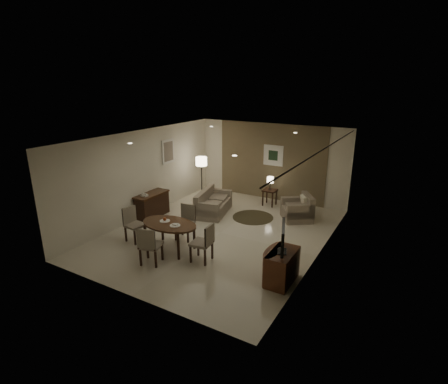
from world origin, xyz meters
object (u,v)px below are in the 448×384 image
Objects in this scene: armchair at (297,207)px; chair_left at (135,225)px; dining_table at (170,236)px; sofa at (214,202)px; tv_cabinet at (282,267)px; chair_far at (185,223)px; chair_right at (201,243)px; side_table at (270,197)px; chair_near at (151,245)px; floor_lamp at (202,179)px; console_desk at (152,205)px.

chair_left is at bearing -76.51° from armchair.
dining_table is 2.72m from sofa.
tv_cabinet is 3.11m from chair_far.
tv_cabinet is at bearing -82.49° from chair_left.
chair_right is 3.13m from sofa.
dining_table is 4.38m from side_table.
side_table is at bearing -116.00° from chair_near.
chair_far is 2.05m from sofa.
armchair is (2.16, 2.84, -0.07)m from chair_far.
tv_cabinet is at bearing -39.41° from floor_lamp.
chair_right is (-1.98, -0.09, 0.12)m from tv_cabinet.
dining_table is at bearing -79.24° from chair_left.
side_table is 2.48m from floor_lamp.
console_desk is 2.17× the size of side_table.
console_desk is 1.33× the size of tv_cabinet.
chair_far is 0.58× the size of sofa.
chair_near is at bearing -60.47° from chair_right.
chair_far is (-0.10, 1.46, -0.01)m from chair_near.
side_table is (2.79, 2.80, -0.10)m from console_desk.
dining_table is 1.60× the size of chair_near.
dining_table is at bearing -65.87° from armchair.
console_desk is at bearing -124.56° from chair_right.
chair_far is 1.31m from chair_right.
console_desk is at bearing -97.90° from armchair.
chair_near is 1.02× the size of chair_left.
dining_table is at bearing -101.74° from chair_right.
chair_near is 0.59× the size of sofa.
armchair is 1.46m from side_table.
dining_table is 0.69m from chair_far.
side_table is at bearing -17.93° from chair_left.
chair_right reaches higher than chair_far.
side_table is (1.26, 1.59, -0.10)m from sofa.
chair_near is at bearing -165.23° from tv_cabinet.
armchair is at bearing -35.32° from chair_left.
chair_far is at bearing 175.90° from sofa.
dining_table is at bearing -95.30° from chair_far.
floor_lamp reaches higher than chair_far.
console_desk is 0.76× the size of sofa.
chair_left is at bearing -84.56° from floor_lamp.
chair_left is at bearing -96.54° from chair_right.
floor_lamp reaches higher than chair_right.
chair_left is at bearing -179.02° from tv_cabinet.
chair_near is 1.17m from chair_right.
chair_far is at bearing -102.87° from chair_near.
chair_near reaches higher than armchair.
chair_left is 0.97× the size of chair_right.
chair_far is at bearing 167.21° from tv_cabinet.
tv_cabinet is 4.79m from side_table.
tv_cabinet is 0.95× the size of chair_right.
chair_near is at bearing -71.07° from floor_lamp.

